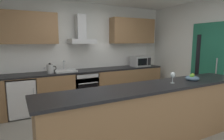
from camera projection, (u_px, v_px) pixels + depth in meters
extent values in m
cube|color=gray|center=(122.00, 130.00, 3.48)|extent=(5.81, 4.95, 0.02)
cube|color=silver|center=(84.00, 53.00, 5.06)|extent=(5.81, 0.12, 2.60)
cube|color=silver|center=(213.00, 55.00, 4.41)|extent=(0.12, 4.95, 2.60)
cube|color=white|center=(85.00, 56.00, 5.00)|extent=(4.09, 0.02, 0.66)
cube|color=olive|center=(89.00, 88.00, 4.86)|extent=(4.23, 0.60, 0.86)
cube|color=black|center=(89.00, 71.00, 4.79)|extent=(4.23, 0.60, 0.04)
cube|color=olive|center=(153.00, 117.00, 2.91)|extent=(3.43, 0.52, 0.93)
cube|color=black|center=(155.00, 86.00, 2.83)|extent=(3.53, 0.64, 0.04)
cube|color=olive|center=(25.00, 28.00, 4.11)|extent=(1.35, 0.32, 0.70)
cube|color=olive|center=(133.00, 31.00, 5.41)|extent=(1.35, 0.32, 0.70)
cube|color=#1E664C|center=(207.00, 66.00, 4.49)|extent=(0.04, 0.85, 2.05)
cube|color=black|center=(198.00, 61.00, 4.67)|extent=(0.01, 0.11, 1.31)
cylinder|color=#B7BABC|center=(216.00, 68.00, 4.23)|extent=(0.03, 0.03, 0.45)
cube|color=slate|center=(84.00, 87.00, 4.76)|extent=(0.60, 0.56, 0.80)
cube|color=black|center=(88.00, 93.00, 4.52)|extent=(0.50, 0.02, 0.48)
cube|color=#B7BABC|center=(88.00, 76.00, 4.46)|extent=(0.54, 0.02, 0.09)
cylinder|color=#B7BABC|center=(89.00, 83.00, 4.45)|extent=(0.49, 0.02, 0.02)
cube|color=white|center=(22.00, 96.00, 4.11)|extent=(0.58, 0.56, 0.85)
cube|color=silver|center=(23.00, 100.00, 3.85)|extent=(0.55, 0.02, 0.80)
cylinder|color=#B7BABC|center=(34.00, 97.00, 3.93)|extent=(0.02, 0.02, 0.38)
cube|color=#B7BABC|center=(140.00, 61.00, 5.44)|extent=(0.50, 0.36, 0.30)
cube|color=black|center=(143.00, 62.00, 5.24)|extent=(0.30, 0.02, 0.19)
cube|color=black|center=(149.00, 61.00, 5.35)|extent=(0.10, 0.01, 0.21)
cube|color=silver|center=(65.00, 71.00, 4.48)|extent=(0.50, 0.40, 0.04)
cylinder|color=#B7BABC|center=(64.00, 66.00, 4.57)|extent=(0.03, 0.03, 0.26)
cylinder|color=#B7BABC|center=(64.00, 61.00, 4.49)|extent=(0.03, 0.16, 0.03)
cylinder|color=#B7BABC|center=(50.00, 69.00, 4.27)|extent=(0.15, 0.15, 0.20)
sphere|color=black|center=(50.00, 64.00, 4.25)|extent=(0.06, 0.06, 0.06)
cone|color=#B7BABC|center=(45.00, 67.00, 4.22)|extent=(0.09, 0.04, 0.07)
torus|color=black|center=(54.00, 68.00, 4.31)|extent=(0.11, 0.02, 0.11)
cube|color=#B7BABC|center=(82.00, 41.00, 4.67)|extent=(0.62, 0.45, 0.12)
cube|color=#B7BABC|center=(81.00, 27.00, 4.66)|extent=(0.22, 0.22, 0.60)
cylinder|color=silver|center=(172.00, 83.00, 2.96)|extent=(0.07, 0.07, 0.01)
cylinder|color=silver|center=(173.00, 80.00, 2.96)|extent=(0.01, 0.01, 0.09)
ellipsoid|color=silver|center=(173.00, 75.00, 2.94)|extent=(0.08, 0.08, 0.10)
ellipsoid|color=slate|center=(192.00, 78.00, 3.16)|extent=(0.22, 0.22, 0.09)
sphere|color=#66B233|center=(192.00, 76.00, 3.12)|extent=(0.07, 0.07, 0.07)
sphere|color=orange|center=(193.00, 75.00, 3.20)|extent=(0.06, 0.06, 0.06)
sphere|color=#66B233|center=(192.00, 76.00, 3.16)|extent=(0.06, 0.06, 0.06)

